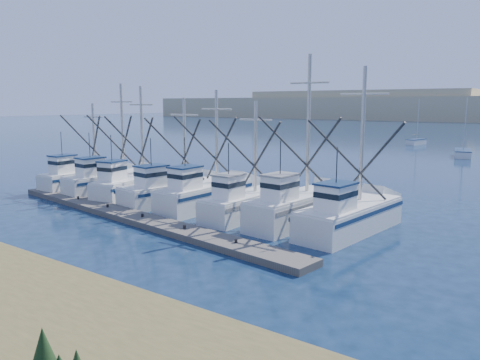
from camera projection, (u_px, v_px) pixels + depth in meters
name	position (u px, v px, depth m)	size (l,w,h in m)	color
ground	(182.00, 273.00, 20.34)	(500.00, 500.00, 0.00)	#0B1D33
floating_dock	(133.00, 217.00, 29.63)	(27.16, 1.81, 0.36)	#55504C
trawler_fleet	(192.00, 194.00, 32.99)	(27.09, 8.43, 10.24)	silver
sailboat_near	(463.00, 153.00, 64.45)	(3.15, 6.48, 8.10)	silver
sailboat_far	(416.00, 142.00, 83.49)	(2.52, 4.91, 8.10)	silver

